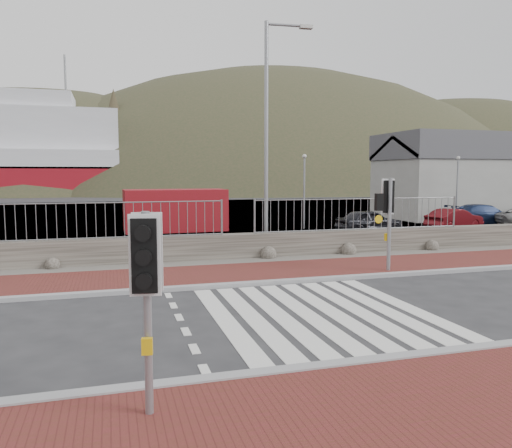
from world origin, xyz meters
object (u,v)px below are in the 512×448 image
object	(u,v)px
car_c	(484,215)
traffic_signal_far	(389,204)
car_a	(369,221)
shipping_container	(175,210)
car_b	(454,219)
traffic_signal_near	(147,271)
streetlight	(270,125)

from	to	relation	value
car_c	traffic_signal_far	bearing A→B (deg)	134.28
car_a	car_c	world-z (taller)	car_c
shipping_container	car_b	distance (m)	15.17
car_b	car_c	xyz separation A→B (m)	(3.21, 1.47, 0.05)
traffic_signal_near	car_c	distance (m)	27.78
traffic_signal_far	car_c	size ratio (longest dim) A/B	0.67
car_b	traffic_signal_far	bearing A→B (deg)	119.23
car_a	car_b	size ratio (longest dim) A/B	1.01
traffic_signal_far	car_a	distance (m)	10.84
streetlight	car_a	xyz separation A→B (m)	(7.06, 5.10, -4.24)
shipping_container	streetlight	bearing A→B (deg)	-76.22
traffic_signal_near	streetlight	bearing A→B (deg)	76.09
traffic_signal_near	car_b	bearing A→B (deg)	54.36
traffic_signal_near	car_c	world-z (taller)	traffic_signal_near
streetlight	shipping_container	xyz separation A→B (m)	(-2.47, 8.82, -3.73)
streetlight	car_c	distance (m)	17.22
traffic_signal_far	car_b	size ratio (longest dim) A/B	0.83
shipping_container	car_a	bearing A→B (deg)	-23.20
traffic_signal_far	streetlight	world-z (taller)	streetlight
traffic_signal_near	traffic_signal_far	distance (m)	10.69
streetlight	car_a	world-z (taller)	streetlight
shipping_container	car_a	size ratio (longest dim) A/B	1.50
shipping_container	car_b	size ratio (longest dim) A/B	1.51
traffic_signal_far	car_b	distance (m)	13.80
car_c	car_a	bearing A→B (deg)	103.47
car_b	car_c	world-z (taller)	car_c
car_a	car_b	distance (m)	5.13
shipping_container	car_c	size ratio (longest dim) A/B	1.22
traffic_signal_near	shipping_container	distance (m)	20.94
car_a	car_c	bearing A→B (deg)	-85.93
traffic_signal_far	streetlight	xyz separation A→B (m)	(-2.33, 4.54, 2.73)
traffic_signal_near	shipping_container	bearing A→B (deg)	92.46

